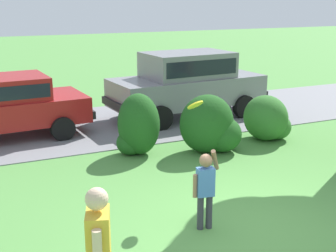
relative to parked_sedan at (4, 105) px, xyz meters
The scene contains 9 objects.
ground_plane 7.31m from the parked_sedan, 66.93° to the right, with size 80.00×80.00×0.00m, color #518E42.
driveway_strip 2.97m from the parked_sedan, ahead, with size 28.00×4.40×0.02m, color slate.
shrub_near_tree 3.67m from the parked_sedan, 45.24° to the right, with size 0.98×1.02×1.40m.
shrub_centre_left 5.23m from the parked_sedan, 37.12° to the right, with size 1.44×1.10×1.35m.
shrub_centre 6.61m from the parked_sedan, 26.16° to the right, with size 1.17×1.20×1.13m.
parked_sedan is the anchor object (origin of this frame).
parked_suv 5.15m from the parked_sedan, ahead, with size 4.82×2.35×1.92m.
child_thrower 6.71m from the parked_sedan, 70.40° to the right, with size 0.47×0.23×1.29m.
frisbee 6.00m from the parked_sedan, 64.33° to the right, with size 0.31×0.25×0.23m.
Camera 1 is at (-3.79, -5.25, 3.43)m, focal length 49.26 mm.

